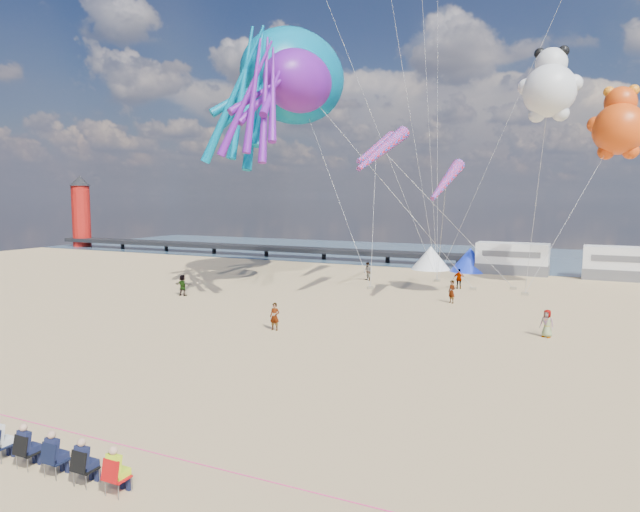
{
  "coord_description": "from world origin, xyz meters",
  "views": [
    {
      "loc": [
        12.82,
        -17.32,
        7.51
      ],
      "look_at": [
        1.67,
        6.0,
        4.78
      ],
      "focal_mm": 32.0,
      "sensor_mm": 36.0,
      "label": 1
    }
  ],
  "objects_px": {
    "spectator_row": "(56,453)",
    "beachgoer_1": "(368,271)",
    "sandbag_b": "(473,289)",
    "sandbag_e": "(437,281)",
    "kite_teddy_orange": "(619,129)",
    "windsock_left": "(376,149)",
    "beachgoer_4": "(183,285)",
    "sandbag_c": "(525,294)",
    "beachgoer_3": "(459,279)",
    "kite_octopus_purple": "(298,81)",
    "sandbag_a": "(371,288)",
    "standing_person": "(275,317)",
    "tent_blue": "(470,260)",
    "windsock_right": "(446,181)",
    "motorhome_0": "(512,258)",
    "beachgoer_5": "(452,292)",
    "tent_white": "(431,258)",
    "motorhome_1": "(623,263)",
    "lighthouse": "(81,216)",
    "sandbag_d": "(513,288)",
    "kite_panda": "(549,91)",
    "windsock_mid": "(382,150)",
    "kite_octopus_teal": "(294,77)",
    "beachgoer_0": "(547,323)"
  },
  "relations": [
    {
      "from": "spectator_row",
      "to": "beachgoer_1",
      "type": "distance_m",
      "value": 37.41
    },
    {
      "from": "sandbag_b",
      "to": "sandbag_e",
      "type": "distance_m",
      "value": 4.86
    },
    {
      "from": "kite_teddy_orange",
      "to": "beachgoer_1",
      "type": "bearing_deg",
      "value": 177.38
    },
    {
      "from": "windsock_left",
      "to": "sandbag_b",
      "type": "bearing_deg",
      "value": 5.36
    },
    {
      "from": "beachgoer_4",
      "to": "sandbag_c",
      "type": "distance_m",
      "value": 25.98
    },
    {
      "from": "beachgoer_4",
      "to": "beachgoer_3",
      "type": "bearing_deg",
      "value": -151.01
    },
    {
      "from": "sandbag_e",
      "to": "kite_octopus_purple",
      "type": "height_order",
      "value": "kite_octopus_purple"
    },
    {
      "from": "sandbag_a",
      "to": "sandbag_e",
      "type": "relative_size",
      "value": 1.0
    },
    {
      "from": "standing_person",
      "to": "sandbag_c",
      "type": "bearing_deg",
      "value": 53.6
    },
    {
      "from": "tent_blue",
      "to": "beachgoer_3",
      "type": "relative_size",
      "value": 2.45
    },
    {
      "from": "sandbag_b",
      "to": "windsock_right",
      "type": "xyz_separation_m",
      "value": [
        -0.62,
        -7.44,
        8.4
      ]
    },
    {
      "from": "beachgoer_1",
      "to": "sandbag_b",
      "type": "distance_m",
      "value": 9.59
    },
    {
      "from": "sandbag_a",
      "to": "sandbag_c",
      "type": "distance_m",
      "value": 11.84
    },
    {
      "from": "motorhome_0",
      "to": "sandbag_e",
      "type": "height_order",
      "value": "motorhome_0"
    },
    {
      "from": "sandbag_e",
      "to": "windsock_right",
      "type": "distance_m",
      "value": 13.87
    },
    {
      "from": "motorhome_0",
      "to": "sandbag_a",
      "type": "relative_size",
      "value": 13.2
    },
    {
      "from": "beachgoer_5",
      "to": "sandbag_a",
      "type": "distance_m",
      "value": 7.98
    },
    {
      "from": "kite_octopus_purple",
      "to": "beachgoer_4",
      "type": "bearing_deg",
      "value": -147.99
    },
    {
      "from": "kite_teddy_orange",
      "to": "tent_white",
      "type": "bearing_deg",
      "value": 145.2
    },
    {
      "from": "windsock_right",
      "to": "windsock_left",
      "type": "bearing_deg",
      "value": 145.53
    },
    {
      "from": "motorhome_1",
      "to": "sandbag_a",
      "type": "xyz_separation_m",
      "value": [
        -18.65,
        -14.44,
        -1.39
      ]
    },
    {
      "from": "lighthouse",
      "to": "sandbag_a",
      "type": "bearing_deg",
      "value": -19.24
    },
    {
      "from": "motorhome_1",
      "to": "kite_octopus_purple",
      "type": "bearing_deg",
      "value": -138.55
    },
    {
      "from": "sandbag_d",
      "to": "standing_person",
      "type": "bearing_deg",
      "value": -116.81
    },
    {
      "from": "sandbag_d",
      "to": "kite_panda",
      "type": "relative_size",
      "value": 0.09
    },
    {
      "from": "motorhome_1",
      "to": "spectator_row",
      "type": "relative_size",
      "value": 1.08
    },
    {
      "from": "beachgoer_5",
      "to": "kite_teddy_orange",
      "type": "bearing_deg",
      "value": 75.33
    },
    {
      "from": "lighthouse",
      "to": "kite_panda",
      "type": "distance_m",
      "value": 70.52
    },
    {
      "from": "kite_panda",
      "to": "kite_teddy_orange",
      "type": "xyz_separation_m",
      "value": [
        4.25,
        9.84,
        -1.51
      ]
    },
    {
      "from": "sandbag_e",
      "to": "kite_octopus_purple",
      "type": "distance_m",
      "value": 20.92
    },
    {
      "from": "beachgoer_4",
      "to": "kite_teddy_orange",
      "type": "height_order",
      "value": "kite_teddy_orange"
    },
    {
      "from": "tent_blue",
      "to": "windsock_mid",
      "type": "xyz_separation_m",
      "value": [
        -2.64,
        -19.1,
        9.52
      ]
    },
    {
      "from": "spectator_row",
      "to": "beachgoer_5",
      "type": "relative_size",
      "value": 3.78
    },
    {
      "from": "sandbag_a",
      "to": "kite_octopus_purple",
      "type": "height_order",
      "value": "kite_octopus_purple"
    },
    {
      "from": "kite_panda",
      "to": "windsock_mid",
      "type": "distance_m",
      "value": 11.19
    },
    {
      "from": "beachgoer_5",
      "to": "kite_octopus_teal",
      "type": "relative_size",
      "value": 0.11
    },
    {
      "from": "sandbag_c",
      "to": "windsock_left",
      "type": "height_order",
      "value": "windsock_left"
    },
    {
      "from": "lighthouse",
      "to": "beachgoer_1",
      "type": "height_order",
      "value": "lighthouse"
    },
    {
      "from": "beachgoer_3",
      "to": "kite_teddy_orange",
      "type": "height_order",
      "value": "kite_teddy_orange"
    },
    {
      "from": "standing_person",
      "to": "sandbag_a",
      "type": "xyz_separation_m",
      "value": [
        -0.15,
        15.68,
        -0.67
      ]
    },
    {
      "from": "sandbag_a",
      "to": "sandbag_c",
      "type": "height_order",
      "value": "same"
    },
    {
      "from": "tent_blue",
      "to": "lighthouse",
      "type": "bearing_deg",
      "value": 176.05
    },
    {
      "from": "sandbag_d",
      "to": "sandbag_e",
      "type": "height_order",
      "value": "same"
    },
    {
      "from": "spectator_row",
      "to": "kite_octopus_teal",
      "type": "relative_size",
      "value": 0.42
    },
    {
      "from": "motorhome_0",
      "to": "windsock_right",
      "type": "height_order",
      "value": "windsock_right"
    },
    {
      "from": "motorhome_0",
      "to": "beachgoer_5",
      "type": "xyz_separation_m",
      "value": [
        -1.88,
        -17.65,
        -0.69
      ]
    },
    {
      "from": "windsock_mid",
      "to": "sandbag_e",
      "type": "bearing_deg",
      "value": 92.91
    },
    {
      "from": "spectator_row",
      "to": "sandbag_a",
      "type": "relative_size",
      "value": 12.2
    },
    {
      "from": "sandbag_a",
      "to": "tent_white",
      "type": "bearing_deg",
      "value": 85.44
    },
    {
      "from": "beachgoer_0",
      "to": "sandbag_b",
      "type": "distance_m",
      "value": 15.3
    }
  ]
}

